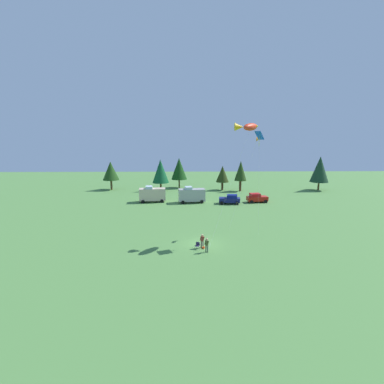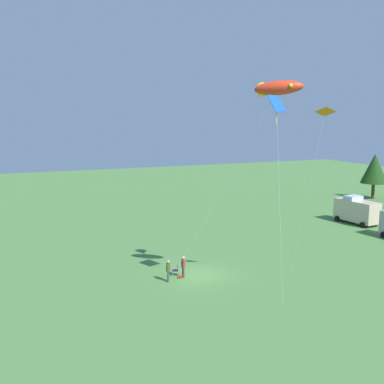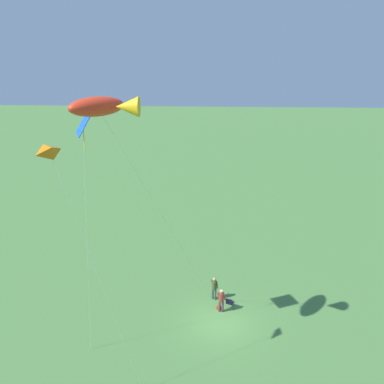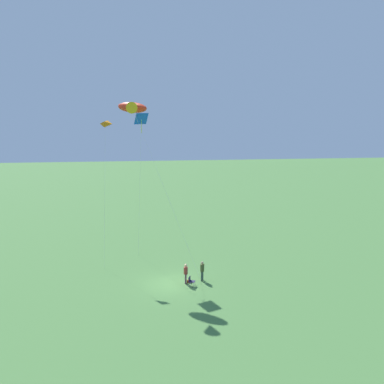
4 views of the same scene
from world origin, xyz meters
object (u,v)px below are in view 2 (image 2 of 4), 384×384
at_px(person_spectator, 183,265).
at_px(kite_large_fish, 276,88).
at_px(person_kite_flyer, 168,269).
at_px(kite_delta_orange, 325,112).
at_px(kite_diamond_blue, 277,108).
at_px(van_camper_beige, 357,210).
at_px(backpack_on_grass, 180,277).
at_px(folding_chair, 176,270).

height_order(person_spectator, kite_large_fish, kite_large_fish).
height_order(person_kite_flyer, kite_delta_orange, kite_delta_orange).
xyz_separation_m(kite_diamond_blue, kite_delta_orange, (0.43, 3.49, -0.20)).
bearing_deg(person_spectator, van_camper_beige, -153.62).
xyz_separation_m(person_spectator, kite_large_fish, (6.03, 4.30, 13.67)).
distance_m(van_camper_beige, kite_delta_orange, 28.26).
xyz_separation_m(backpack_on_grass, kite_delta_orange, (7.69, 7.30, 13.03)).
bearing_deg(kite_diamond_blue, kite_delta_orange, 82.92).
xyz_separation_m(person_spectator, van_camper_beige, (-9.02, 26.55, 0.62)).
bearing_deg(backpack_on_grass, person_spectator, 116.28).
bearing_deg(folding_chair, kite_large_fish, 148.25).
bearing_deg(van_camper_beige, folding_chair, 101.66).
height_order(person_spectator, kite_diamond_blue, kite_diamond_blue).
bearing_deg(kite_delta_orange, backpack_on_grass, -136.50).
xyz_separation_m(folding_chair, van_camper_beige, (-8.42, 26.93, 1.16)).
bearing_deg(person_spectator, kite_large_fish, 133.09).
distance_m(van_camper_beige, kite_diamond_blue, 30.62).
xyz_separation_m(person_kite_flyer, folding_chair, (-1.06, 1.09, -0.53)).
relative_size(backpack_on_grass, kite_diamond_blue, 0.02).
height_order(folding_chair, kite_diamond_blue, kite_diamond_blue).
height_order(backpack_on_grass, kite_delta_orange, kite_delta_orange).
xyz_separation_m(folding_chair, backpack_on_grass, (0.75, 0.08, -0.38)).
relative_size(kite_large_fish, kite_delta_orange, 1.13).
bearing_deg(backpack_on_grass, kite_large_fish, 38.02).
bearing_deg(kite_large_fish, kite_delta_orange, 56.18).
bearing_deg(person_spectator, person_kite_flyer, 25.22).
bearing_deg(folding_chair, person_spectator, 145.60).
relative_size(person_kite_flyer, backpack_on_grass, 5.44).
distance_m(kite_large_fish, kite_diamond_blue, 2.09).
height_order(person_kite_flyer, kite_diamond_blue, kite_diamond_blue).
height_order(kite_diamond_blue, kite_delta_orange, kite_diamond_blue).
distance_m(person_kite_flyer, folding_chair, 1.62).
distance_m(person_spectator, van_camper_beige, 28.05).
bearing_deg(van_camper_beige, backpack_on_grass, 103.14).
xyz_separation_m(folding_chair, kite_large_fish, (6.63, 4.68, 14.21)).
height_order(person_spectator, backpack_on_grass, person_spectator).
xyz_separation_m(backpack_on_grass, kite_large_fish, (5.88, 4.60, 14.59)).
relative_size(backpack_on_grass, kite_large_fish, 0.02).
xyz_separation_m(kite_large_fish, kite_delta_orange, (1.81, 2.70, -1.55)).
relative_size(person_spectator, kite_large_fish, 0.11).
relative_size(folding_chair, backpack_on_grass, 2.56).
bearing_deg(kite_diamond_blue, person_kite_flyer, -144.31).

